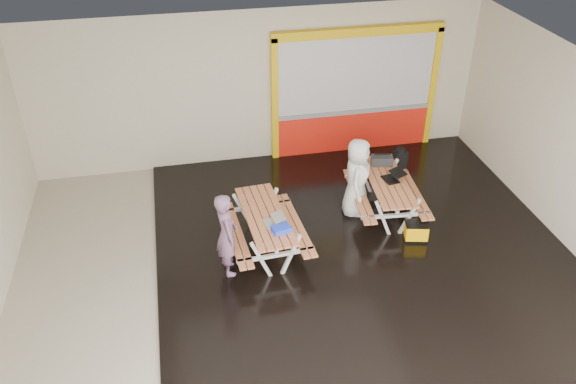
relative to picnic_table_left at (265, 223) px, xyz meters
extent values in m
cube|color=#BAB19D|center=(0.49, -0.55, -0.62)|extent=(10.00, 8.00, 0.01)
cube|color=white|center=(0.49, -0.55, 2.89)|extent=(10.00, 8.00, 0.01)
cube|color=beige|center=(0.49, 3.46, 1.13)|extent=(10.00, 0.01, 3.50)
cube|color=beige|center=(0.49, -4.55, 1.13)|extent=(10.00, 0.01, 3.50)
cube|color=beige|center=(5.50, -0.55, 1.13)|extent=(0.01, 8.00, 3.50)
cube|color=black|center=(1.74, -0.55, -0.59)|extent=(7.50, 7.98, 0.05)
cube|color=red|center=(2.69, 3.38, -0.12)|extent=(3.60, 0.12, 1.00)
cube|color=gray|center=(2.69, 3.38, 0.41)|extent=(3.60, 0.14, 0.10)
cube|color=silver|center=(2.69, 3.39, 1.32)|extent=(3.60, 0.08, 1.72)
cube|color=yellow|center=(0.82, 3.37, 0.83)|extent=(0.14, 0.16, 2.90)
cube|color=yellow|center=(4.56, 3.37, 0.83)|extent=(0.14, 0.16, 2.90)
cube|color=yellow|center=(2.69, 3.37, 2.28)|extent=(3.88, 0.16, 0.20)
cube|color=#D38051|center=(-0.29, -0.02, 0.17)|extent=(0.26, 2.02, 0.04)
cube|color=#D38051|center=(-0.14, -0.01, 0.17)|extent=(0.26, 2.02, 0.04)
cube|color=#D38051|center=(0.00, 0.00, 0.17)|extent=(0.26, 2.02, 0.04)
cube|color=#D38051|center=(0.14, 0.01, 0.17)|extent=(0.26, 2.02, 0.04)
cube|color=#D38051|center=(0.29, 0.02, 0.17)|extent=(0.26, 2.02, 0.04)
cube|color=white|center=(-0.21, -0.78, -0.19)|extent=(0.38, 0.09, 0.81)
cube|color=white|center=(0.31, -0.75, -0.19)|extent=(0.38, 0.09, 0.81)
cube|color=white|center=(0.05, -0.76, -0.14)|extent=(1.38, 0.15, 0.06)
cube|color=white|center=(0.05, -0.76, 0.12)|extent=(0.68, 0.11, 0.06)
cube|color=white|center=(-0.31, 0.75, -0.19)|extent=(0.38, 0.09, 0.81)
cube|color=white|center=(0.21, 0.78, -0.19)|extent=(0.38, 0.09, 0.81)
cube|color=white|center=(-0.05, 0.76, -0.14)|extent=(1.38, 0.15, 0.06)
cube|color=white|center=(-0.05, 0.76, 0.12)|extent=(0.68, 0.11, 0.06)
cube|color=white|center=(0.00, 0.00, -0.03)|extent=(0.17, 1.65, 0.06)
cube|color=#D38051|center=(-0.62, -0.04, -0.13)|extent=(0.25, 2.02, 0.04)
cube|color=#D38051|center=(-0.49, -0.03, -0.13)|extent=(0.25, 2.02, 0.04)
cube|color=#D38051|center=(0.49, 0.03, -0.13)|extent=(0.25, 2.02, 0.04)
cube|color=#D38051|center=(0.62, 0.04, -0.13)|extent=(0.25, 2.02, 0.04)
cube|color=#D38051|center=(2.28, 0.72, 0.16)|extent=(0.29, 1.99, 0.04)
cube|color=#D38051|center=(2.42, 0.70, 0.16)|extent=(0.29, 1.99, 0.04)
cube|color=#D38051|center=(2.57, 0.69, 0.16)|extent=(0.29, 1.99, 0.04)
cube|color=#D38051|center=(2.71, 0.68, 0.16)|extent=(0.29, 1.99, 0.04)
cube|color=#D38051|center=(2.85, 0.67, 0.16)|extent=(0.29, 1.99, 0.04)
cube|color=white|center=(2.24, -0.04, -0.20)|extent=(0.37, 0.09, 0.79)
cube|color=white|center=(2.76, -0.08, -0.20)|extent=(0.37, 0.09, 0.79)
cube|color=white|center=(2.50, -0.06, -0.15)|extent=(1.36, 0.18, 0.06)
cube|color=white|center=(2.50, -0.06, 0.11)|extent=(0.67, 0.12, 0.06)
cube|color=white|center=(2.37, 1.46, -0.20)|extent=(0.37, 0.09, 0.79)
cube|color=white|center=(2.89, 1.42, -0.20)|extent=(0.37, 0.09, 0.79)
cube|color=white|center=(2.63, 1.44, -0.15)|extent=(1.36, 0.18, 0.06)
cube|color=white|center=(2.63, 1.44, 0.11)|extent=(0.67, 0.12, 0.06)
cube|color=white|center=(2.57, 0.69, -0.04)|extent=(0.20, 1.63, 0.06)
cube|color=#D38051|center=(1.96, 0.74, -0.14)|extent=(0.29, 1.99, 0.04)
cube|color=#D38051|center=(2.09, 0.73, -0.14)|extent=(0.29, 1.99, 0.04)
cube|color=#D38051|center=(3.04, 0.65, -0.14)|extent=(0.29, 1.99, 0.04)
cube|color=#D38051|center=(3.18, 0.64, -0.14)|extent=(0.29, 1.99, 0.04)
imported|color=#775271|center=(-0.75, -0.49, 0.23)|extent=(0.43, 0.61, 1.58)
imported|color=white|center=(1.98, 0.82, 0.22)|extent=(0.80, 0.95, 1.66)
cube|color=silver|center=(0.05, -0.30, 0.20)|extent=(0.26, 0.34, 0.02)
cube|color=silver|center=(0.19, -0.28, 0.31)|extent=(0.25, 0.34, 0.06)
cube|color=silver|center=(0.18, -0.28, 0.31)|extent=(0.21, 0.30, 0.05)
cube|color=black|center=(2.62, 0.68, 0.19)|extent=(0.31, 0.39, 0.02)
cube|color=black|center=(2.77, 0.71, 0.31)|extent=(0.29, 0.39, 0.07)
cube|color=silver|center=(2.77, 0.71, 0.31)|extent=(0.25, 0.34, 0.06)
cube|color=blue|center=(0.19, -0.54, 0.23)|extent=(0.36, 0.29, 0.09)
cube|color=black|center=(2.65, 1.29, 0.27)|extent=(0.47, 0.30, 0.20)
cylinder|color=black|center=(2.65, 1.29, 0.42)|extent=(0.32, 0.09, 0.03)
cube|color=black|center=(3.16, 1.56, 0.07)|extent=(0.31, 0.23, 0.41)
cylinder|color=black|center=(3.16, 1.56, 0.30)|extent=(0.21, 0.21, 0.10)
cube|color=black|center=(2.27, 0.75, -0.49)|extent=(0.42, 0.34, 0.15)
cube|color=black|center=(2.82, -0.33, -0.55)|extent=(0.49, 0.37, 0.04)
cube|color=#FFB800|center=(2.82, -0.33, -0.38)|extent=(0.46, 0.35, 0.33)
cube|color=black|center=(2.82, -0.33, -0.21)|extent=(0.49, 0.37, 0.03)
camera|label=1|loc=(-1.37, -8.52, 6.25)|focal=36.68mm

